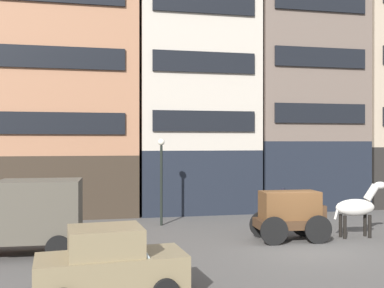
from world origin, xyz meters
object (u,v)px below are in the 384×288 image
delivery_truck_near (22,214)px  sedan_dark (110,263)px  cargo_wagon (291,212)px  draft_horse (357,207)px  streetlamp_curbside (161,169)px  pedestrian_officer (283,205)px

delivery_truck_near → sedan_dark: delivery_truck_near is taller
cargo_wagon → draft_horse: size_ratio=1.26×
draft_horse → sedan_dark: size_ratio=0.61×
cargo_wagon → delivery_truck_near: bearing=-178.5°
cargo_wagon → streetlamp_curbside: 6.50m
draft_horse → pedestrian_officer: (-2.03, 2.94, -0.29)m
delivery_truck_near → pedestrian_officer: bearing=16.1°
cargo_wagon → delivery_truck_near: delivery_truck_near is taller
delivery_truck_near → sedan_dark: bearing=-60.1°
delivery_truck_near → streetlamp_curbside: bearing=39.4°
cargo_wagon → streetlamp_curbside: streetlamp_curbside is taller
draft_horse → sedan_dark: bearing=-152.3°
cargo_wagon → pedestrian_officer: cargo_wagon is taller
streetlamp_curbside → delivery_truck_near: bearing=-140.6°
cargo_wagon → pedestrian_officer: 3.08m
delivery_truck_near → draft_horse: bearing=1.1°
draft_horse → streetlamp_curbside: size_ratio=0.57×
delivery_truck_near → streetlamp_curbside: streetlamp_curbside is taller
sedan_dark → pedestrian_officer: size_ratio=2.14×
sedan_dark → delivery_truck_near: bearing=119.9°
draft_horse → delivery_truck_near: (-13.12, -0.26, 0.15)m
sedan_dark → cargo_wagon: bearing=36.4°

